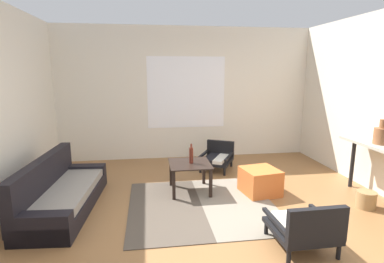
# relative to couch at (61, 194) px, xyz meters

# --- Properties ---
(ground_plane) EXTENTS (7.80, 7.80, 0.00)m
(ground_plane) POSITION_rel_couch_xyz_m (1.97, -0.74, -0.22)
(ground_plane) COLOR olive
(far_wall_with_window) EXTENTS (5.60, 0.13, 2.70)m
(far_wall_with_window) POSITION_rel_couch_xyz_m (1.97, 2.32, 1.13)
(far_wall_with_window) COLOR silver
(far_wall_with_window) RESTS_ON ground
(area_rug) EXTENTS (1.98, 1.89, 0.01)m
(area_rug) POSITION_rel_couch_xyz_m (1.87, -0.16, -0.21)
(area_rug) COLOR #4C4238
(area_rug) RESTS_ON ground
(couch) EXTENTS (0.82, 1.90, 0.70)m
(couch) POSITION_rel_couch_xyz_m (0.00, 0.00, 0.00)
(couch) COLOR black
(couch) RESTS_ON ground
(coffee_table) EXTENTS (0.62, 0.63, 0.45)m
(coffee_table) POSITION_rel_couch_xyz_m (1.78, 0.36, 0.15)
(coffee_table) COLOR black
(coffee_table) RESTS_ON ground
(armchair_by_window) EXTENTS (0.76, 0.80, 0.49)m
(armchair_by_window) POSITION_rel_couch_xyz_m (2.45, 1.39, 0.02)
(armchair_by_window) COLOR black
(armchair_by_window) RESTS_ON ground
(armchair_striped_foreground) EXTENTS (0.62, 0.64, 0.56)m
(armchair_striped_foreground) POSITION_rel_couch_xyz_m (2.73, -1.35, 0.04)
(armchair_striped_foreground) COLOR black
(armchair_striped_foreground) RESTS_ON ground
(ottoman_orange) EXTENTS (0.58, 0.58, 0.38)m
(ottoman_orange) POSITION_rel_couch_xyz_m (2.81, 0.13, -0.03)
(ottoman_orange) COLOR #D1662D
(ottoman_orange) RESTS_ON ground
(clay_vase) EXTENTS (0.22, 0.22, 0.34)m
(clay_vase) POSITION_rel_couch_xyz_m (4.35, -0.34, 0.74)
(clay_vase) COLOR #935B38
(clay_vase) RESTS_ON console_shelf
(glass_bottle) EXTENTS (0.06, 0.06, 0.30)m
(glass_bottle) POSITION_rel_couch_xyz_m (1.80, 0.36, 0.36)
(glass_bottle) COLOR #5B2319
(glass_bottle) RESTS_ON coffee_table
(wicker_basket) EXTENTS (0.25, 0.25, 0.23)m
(wicker_basket) POSITION_rel_couch_xyz_m (4.06, -0.54, -0.10)
(wicker_basket) COLOR #9E7A4C
(wicker_basket) RESTS_ON ground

